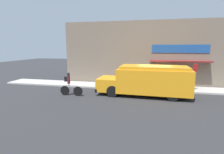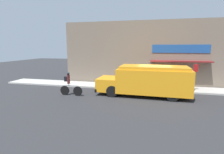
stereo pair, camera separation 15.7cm
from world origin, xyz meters
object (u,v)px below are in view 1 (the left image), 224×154
at_px(stop_sign_post, 195,73).
at_px(trash_bin, 171,83).
at_px(school_bus, 147,80).
at_px(cyclist, 70,85).

height_order(stop_sign_post, trash_bin, stop_sign_post).
bearing_deg(school_bus, stop_sign_post, 27.35).
distance_m(school_bus, cyclist, 5.72).
relative_size(cyclist, stop_sign_post, 0.80).
bearing_deg(trash_bin, stop_sign_post, -20.65).
xyz_separation_m(cyclist, stop_sign_post, (9.18, 2.98, 0.77)).
bearing_deg(cyclist, school_bus, 11.43).
bearing_deg(school_bus, trash_bin, 53.06).
xyz_separation_m(school_bus, stop_sign_post, (3.60, 1.75, 0.43)).
relative_size(stop_sign_post, trash_bin, 2.70).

